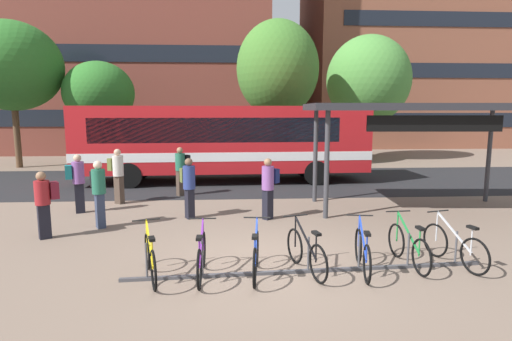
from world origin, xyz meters
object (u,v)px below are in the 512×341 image
at_px(parked_bicycle_purple_1, 201,257).
at_px(commuter_maroon_pack_0, 44,200).
at_px(parked_bicycle_blue_2, 256,256).
at_px(street_tree_2, 11,66).
at_px(parked_bicycle_blue_4, 363,253).
at_px(parked_bicycle_silver_6, 454,246).
at_px(parked_bicycle_green_5, 408,247).
at_px(commuter_navy_pack_6, 269,184).
at_px(street_tree_3, 368,80).
at_px(commuter_black_pack_3, 181,168).
at_px(commuter_olive_pack_1, 118,172).
at_px(commuter_olive_pack_2, 189,184).
at_px(street_tree_0, 278,69).
at_px(parked_bicycle_yellow_0, 150,259).
at_px(parked_bicycle_black_3, 306,253).
at_px(commuter_teal_pack_4, 77,179).
at_px(commuter_black_pack_5, 99,189).
at_px(transit_shelter, 418,111).
at_px(street_tree_1, 99,93).
at_px(city_bus, 225,140).

distance_m(parked_bicycle_purple_1, commuter_maroon_pack_0, 4.68).
distance_m(parked_bicycle_blue_2, street_tree_2, 19.82).
height_order(parked_bicycle_blue_4, commuter_maroon_pack_0, commuter_maroon_pack_0).
xyz_separation_m(parked_bicycle_blue_2, parked_bicycle_silver_6, (3.94, 0.29, 0.00)).
distance_m(parked_bicycle_green_5, commuter_navy_pack_6, 4.44).
bearing_deg(commuter_navy_pack_6, street_tree_3, -162.09).
bearing_deg(commuter_black_pack_3, commuter_olive_pack_1, -9.85).
height_order(commuter_olive_pack_2, street_tree_0, street_tree_0).
distance_m(commuter_olive_pack_1, street_tree_2, 12.50).
bearing_deg(parked_bicycle_yellow_0, parked_bicycle_purple_1, -105.65).
xyz_separation_m(parked_bicycle_blue_4, parked_bicycle_green_5, (1.00, 0.27, 0.00)).
relative_size(parked_bicycle_blue_2, parked_bicycle_black_3, 1.03).
relative_size(commuter_teal_pack_4, commuter_black_pack_5, 1.00).
bearing_deg(parked_bicycle_black_3, parked_bicycle_yellow_0, 77.55).
bearing_deg(transit_shelter, street_tree_2, 151.71).
distance_m(commuter_teal_pack_4, commuter_navy_pack_6, 5.67).
height_order(parked_bicycle_blue_4, street_tree_2, street_tree_2).
height_order(commuter_black_pack_3, street_tree_1, street_tree_1).
bearing_deg(street_tree_3, transit_shelter, -102.12).
height_order(parked_bicycle_green_5, transit_shelter, transit_shelter).
xyz_separation_m(commuter_black_pack_3, street_tree_3, (10.17, 10.50, 3.83)).
bearing_deg(street_tree_3, commuter_teal_pack_4, -135.20).
height_order(city_bus, street_tree_0, street_tree_0).
relative_size(street_tree_2, street_tree_3, 1.01).
height_order(city_bus, commuter_black_pack_3, city_bus).
distance_m(parked_bicycle_blue_2, commuter_black_pack_5, 5.19).
bearing_deg(parked_bicycle_yellow_0, commuter_teal_pack_4, 14.49).
bearing_deg(parked_bicycle_blue_2, parked_bicycle_purple_1, 96.40).
bearing_deg(street_tree_2, street_tree_0, 0.73).
distance_m(commuter_black_pack_3, commuter_teal_pack_4, 3.62).
distance_m(parked_bicycle_green_5, street_tree_2, 21.51).
height_order(parked_bicycle_silver_6, commuter_olive_pack_1, commuter_olive_pack_1).
bearing_deg(commuter_navy_pack_6, transit_shelter, 146.59).
bearing_deg(parked_bicycle_black_3, city_bus, -6.05).
bearing_deg(commuter_olive_pack_1, commuter_navy_pack_6, 8.34).
xyz_separation_m(commuter_black_pack_5, street_tree_0, (5.98, 11.99, 4.20)).
bearing_deg(street_tree_1, street_tree_2, -172.01).
distance_m(commuter_maroon_pack_0, street_tree_3, 20.34).
height_order(parked_bicycle_green_5, commuter_navy_pack_6, commuter_navy_pack_6).
xyz_separation_m(city_bus, parked_bicycle_purple_1, (-0.32, -10.20, -1.39)).
height_order(street_tree_0, street_tree_3, street_tree_0).
distance_m(parked_bicycle_black_3, street_tree_0, 16.08).
distance_m(commuter_olive_pack_1, commuter_black_pack_3, 2.23).
xyz_separation_m(parked_bicycle_yellow_0, commuter_teal_pack_4, (-3.06, 5.04, 0.63)).
bearing_deg(street_tree_2, parked_bicycle_black_3, -50.04).
bearing_deg(parked_bicycle_yellow_0, transit_shelter, -72.15).
relative_size(parked_bicycle_blue_2, parked_bicycle_silver_6, 1.02).
bearing_deg(parked_bicycle_green_5, commuter_black_pack_5, 62.24).
xyz_separation_m(commuter_teal_pack_4, commuter_black_pack_5, (1.11, -1.61, 0.01)).
relative_size(commuter_black_pack_3, street_tree_2, 0.23).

